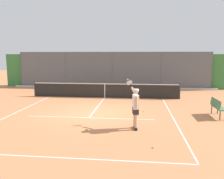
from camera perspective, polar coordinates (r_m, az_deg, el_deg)
name	(u,v)px	position (r m, az deg, el deg)	size (l,w,h in m)	color
ground_plane	(93,113)	(11.80, -4.67, -5.65)	(60.00, 60.00, 0.00)	#C67A4C
court_line_markings	(88,119)	(10.63, -5.95, -7.24)	(7.75, 9.45, 0.01)	white
fence_backdrop	(113,71)	(20.78, 0.24, 4.55)	(19.43, 1.37, 3.11)	#565B60
tennis_net	(105,90)	(15.79, -1.76, -0.20)	(9.95, 0.09, 1.07)	#2D2D2D
tennis_player	(135,106)	(9.12, 5.71, -3.96)	(0.59, 1.31, 1.87)	black
tennis_ball_by_sideline	(87,129)	(9.21, -6.03, -9.54)	(0.07, 0.07, 0.07)	#C1D138
tennis_ball_mid_court	(144,111)	(12.03, 7.82, -5.27)	(0.07, 0.07, 0.07)	#D6E042
tennis_ball_near_baseline	(153,147)	(7.59, 10.06, -13.65)	(0.07, 0.07, 0.07)	#CCDB33
courtside_bench	(218,106)	(11.97, 24.34, -3.67)	(0.40, 1.30, 0.84)	#477A51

